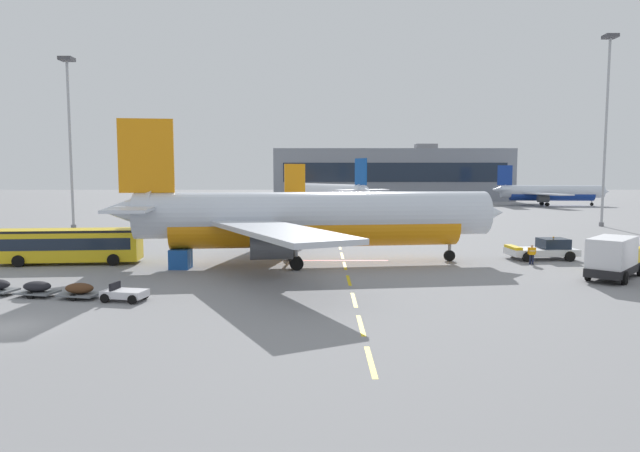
{
  "coord_description": "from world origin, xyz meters",
  "views": [
    {
      "loc": [
        15.9,
        -27.5,
        7.78
      ],
      "look_at": [
        16.05,
        24.67,
        2.86
      ],
      "focal_mm": 31.33,
      "sensor_mm": 36.0,
      "label": 1
    }
  ],
  "objects": [
    {
      "name": "uld_cargo_container",
      "position": [
        4.46,
        17.73,
        0.8
      ],
      "size": [
        1.67,
        1.63,
        1.6
      ],
      "color": "#194C9E",
      "rests_on": "ground"
    },
    {
      "name": "airliner_far_center",
      "position": [
        1.99,
        58.94,
        3.01
      ],
      "size": [
        26.21,
        25.52,
        9.29
      ],
      "color": "silver",
      "rests_on": "ground"
    },
    {
      "name": "apron_light_mast_near",
      "position": [
        -18.77,
        50.54,
        14.79
      ],
      "size": [
        1.8,
        1.8,
        23.63
      ],
      "color": "slate",
      "rests_on": "ground"
    },
    {
      "name": "airliner_foreground",
      "position": [
        15.03,
        19.96,
        3.95
      ],
      "size": [
        34.81,
        34.33,
        12.2
      ],
      "color": "silver",
      "rests_on": "ground"
    },
    {
      "name": "airliner_mid_left",
      "position": [
        18.18,
        94.87,
        3.5
      ],
      "size": [
        27.39,
        29.06,
        10.8
      ],
      "color": "silver",
      "rests_on": "ground"
    },
    {
      "name": "airliner_far_right",
      "position": [
        71.47,
        107.48,
        3.16
      ],
      "size": [
        27.82,
        27.59,
        9.75
      ],
      "color": "silver",
      "rests_on": "ground"
    },
    {
      "name": "apron_light_mast_far",
      "position": [
        57.51,
        54.53,
        16.95
      ],
      "size": [
        1.8,
        1.8,
        27.6
      ],
      "color": "slate",
      "rests_on": "ground"
    },
    {
      "name": "apron_shuttle_bus",
      "position": [
        -5.77,
        20.11,
        1.75
      ],
      "size": [
        12.23,
        3.88,
        3.0
      ],
      "color": "yellow",
      "rests_on": "ground"
    },
    {
      "name": "apron_paint_markings",
      "position": [
        18.0,
        37.61,
        0.0
      ],
      "size": [
        8.0,
        96.64,
        0.01
      ],
      "color": "yellow",
      "rests_on": "ground"
    },
    {
      "name": "ground",
      "position": [
        40.0,
        40.0,
        0.0
      ],
      "size": [
        400.0,
        400.0,
        0.0
      ],
      "primitive_type": "plane",
      "color": "gray"
    },
    {
      "name": "fuel_service_truck",
      "position": [
        37.69,
        13.31,
        1.65
      ],
      "size": [
        6.45,
        6.82,
        3.14
      ],
      "color": "black",
      "rests_on": "ground"
    },
    {
      "name": "terminal_satellite",
      "position": [
        36.63,
        135.88,
        7.37
      ],
      "size": [
        67.09,
        18.65,
        16.29
      ],
      "color": "gray",
      "rests_on": "ground"
    },
    {
      "name": "ground_crew_worker",
      "position": [
        34.05,
        19.81,
        0.97
      ],
      "size": [
        0.67,
        0.33,
        1.69
      ],
      "color": "#191E38",
      "rests_on": "ground"
    },
    {
      "name": "pushback_tug",
      "position": [
        36.27,
        22.75,
        0.9
      ],
      "size": [
        6.18,
        3.53,
        2.08
      ],
      "color": "silver",
      "rests_on": "ground"
    },
    {
      "name": "baggage_train",
      "position": [
        -0.53,
        6.97,
        0.53
      ],
      "size": [
        11.65,
        3.83,
        1.14
      ],
      "color": "silver",
      "rests_on": "ground"
    }
  ]
}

